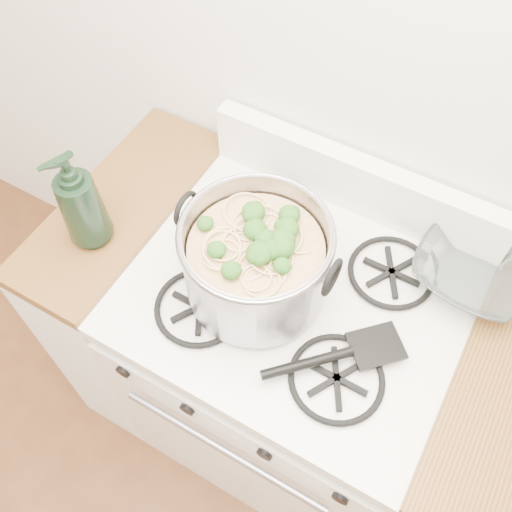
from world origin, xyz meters
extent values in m
plane|color=silver|center=(0.00, 1.60, 1.35)|extent=(3.60, 0.00, 3.60)
cube|color=white|center=(0.00, 1.27, 0.41)|extent=(0.76, 0.65, 0.81)
cube|color=white|center=(0.00, 1.27, 0.88)|extent=(0.76, 0.65, 0.04)
cube|color=black|center=(0.00, 0.95, 0.42)|extent=(0.58, 0.02, 0.46)
cube|color=black|center=(0.00, 1.27, 0.91)|extent=(0.60, 0.56, 0.02)
cylinder|color=black|center=(-0.28, 0.95, 0.78)|extent=(0.04, 0.03, 0.04)
cylinder|color=black|center=(-0.10, 0.95, 0.78)|extent=(0.04, 0.03, 0.04)
cylinder|color=black|center=(0.10, 0.95, 0.78)|extent=(0.04, 0.03, 0.04)
cylinder|color=black|center=(0.28, 0.95, 0.78)|extent=(0.04, 0.03, 0.04)
cube|color=silver|center=(-0.51, 1.27, 0.44)|extent=(0.25, 0.65, 0.88)
cube|color=#4D3012|center=(-0.51, 1.27, 0.90)|extent=(0.25, 0.65, 0.04)
cylinder|color=gray|center=(-0.08, 1.22, 1.03)|extent=(0.31, 0.31, 0.21)
torus|color=gray|center=(-0.08, 1.22, 1.13)|extent=(0.32, 0.32, 0.01)
torus|color=black|center=(-0.25, 1.22, 1.10)|extent=(0.01, 0.08, 0.08)
torus|color=black|center=(0.09, 1.22, 1.10)|extent=(0.01, 0.08, 0.08)
cylinder|color=tan|center=(-0.08, 1.22, 1.00)|extent=(0.29, 0.29, 0.16)
sphere|color=#265616|center=(-0.08, 1.22, 1.10)|extent=(0.04, 0.04, 0.04)
sphere|color=#265616|center=(-0.08, 1.22, 1.10)|extent=(0.04, 0.04, 0.04)
sphere|color=#265616|center=(-0.08, 1.22, 1.10)|extent=(0.04, 0.04, 0.04)
sphere|color=#265616|center=(-0.08, 1.22, 1.10)|extent=(0.04, 0.04, 0.04)
sphere|color=#265616|center=(-0.08, 1.22, 1.10)|extent=(0.04, 0.04, 0.04)
sphere|color=#265616|center=(-0.08, 1.22, 1.10)|extent=(0.04, 0.04, 0.04)
sphere|color=#265616|center=(-0.08, 1.22, 1.10)|extent=(0.04, 0.04, 0.04)
sphere|color=#265616|center=(-0.08, 1.22, 1.10)|extent=(0.04, 0.04, 0.04)
sphere|color=#265616|center=(-0.08, 1.22, 1.10)|extent=(0.04, 0.04, 0.04)
sphere|color=#265616|center=(-0.08, 1.22, 1.10)|extent=(0.04, 0.04, 0.04)
sphere|color=#265616|center=(-0.08, 1.22, 1.10)|extent=(0.04, 0.04, 0.04)
sphere|color=#265616|center=(-0.08, 1.22, 1.10)|extent=(0.04, 0.04, 0.04)
sphere|color=#265616|center=(-0.08, 1.22, 1.10)|extent=(0.04, 0.04, 0.04)
sphere|color=#265616|center=(-0.08, 1.22, 1.10)|extent=(0.04, 0.04, 0.04)
imported|color=white|center=(0.33, 1.48, 0.94)|extent=(0.11, 0.11, 0.03)
imported|color=black|center=(-0.49, 1.15, 1.06)|extent=(0.14, 0.14, 0.27)
camera|label=1|loc=(0.24, 0.65, 2.04)|focal=40.00mm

